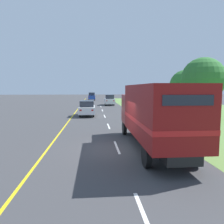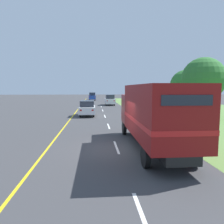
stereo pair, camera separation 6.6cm
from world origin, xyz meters
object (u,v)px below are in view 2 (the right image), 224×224
Objects in this scene: lead_car_white at (87,108)px; roadside_tree_near at (203,79)px; highway_sign at (183,104)px; roadside_tree_mid at (186,86)px; delineator_post at (187,136)px; lead_car_blue_ahead at (92,96)px; lead_car_white_ahead at (110,100)px; horse_trailer_truck at (154,113)px.

roadside_tree_near is (12.11, -3.33, 3.21)m from lead_car_white.
lead_car_white is 11.50m from highway_sign.
lead_car_white is at bearing -158.79° from roadside_tree_mid.
lead_car_white reaches higher than delineator_post.
roadside_tree_near is (11.82, -36.34, 3.08)m from lead_car_blue_ahead.
lead_car_white_ahead is 14.92m from roadside_tree_mid.
lead_car_blue_ahead is (0.29, 33.00, 0.13)m from lead_car_white.
roadside_tree_near is 1.09× the size of roadside_tree_mid.
highway_sign is 3.16× the size of delineator_post.
lead_car_white is 0.90× the size of lead_car_white_ahead.
roadside_tree_mid reaches higher than horse_trailer_truck.
lead_car_white is 12.96m from roadside_tree_near.
delineator_post is (-1.88, -5.20, -1.39)m from highway_sign.
roadside_tree_near reaches higher than horse_trailer_truck.
roadside_tree_near is 12.26m from delineator_post.
roadside_tree_near is (8.21, 10.94, 2.20)m from horse_trailer_truck.
highway_sign is at bearing -130.18° from roadside_tree_near.
horse_trailer_truck is 47.42m from lead_car_blue_ahead.
lead_car_white is at bearing 134.32° from highway_sign.
roadside_tree_mid is (14.02, 5.44, 2.68)m from lead_car_white.
roadside_tree_near reaches higher than highway_sign.
lead_car_white_ahead is 1.45× the size of highway_sign.
highway_sign is at bearing 70.09° from delineator_post.
horse_trailer_truck is 22.22m from roadside_tree_mid.
highway_sign is (4.10, 6.08, -0.02)m from horse_trailer_truck.
lead_car_white is 0.67× the size of roadside_tree_mid.
roadside_tree_near is at bearing 49.82° from highway_sign.
highway_sign is at bearing -80.05° from lead_car_white_ahead.
lead_car_white_ahead is at bearing 76.74° from lead_car_white.
horse_trailer_truck is 13.85m from roadside_tree_near.
lead_car_white_ahead is 21.26m from roadside_tree_near.
lead_car_white_ahead is at bearing 99.95° from highway_sign.
roadside_tree_mid is 6.16× the size of delineator_post.
horse_trailer_truck is 2.20× the size of lead_car_white.
lead_car_white_ahead is 4.58× the size of delineator_post.
horse_trailer_truck is 14.83m from lead_car_white.
lead_car_blue_ahead is at bearing 94.37° from horse_trailer_truck.
highway_sign is 0.51× the size of roadside_tree_mid.
lead_car_white is at bearing 164.61° from roadside_tree_near.
lead_car_blue_ahead is 41.93m from highway_sign.
lead_car_white is 4.11× the size of delineator_post.
horse_trailer_truck reaches higher than lead_car_blue_ahead.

